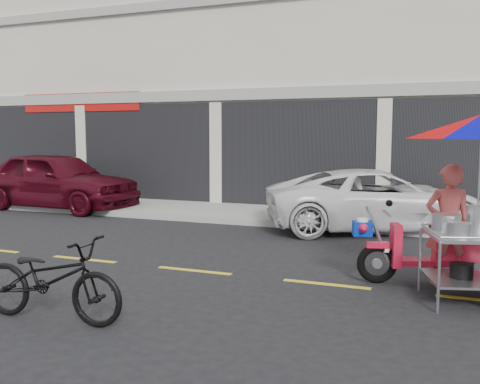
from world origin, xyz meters
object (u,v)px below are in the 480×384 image
(white_pickup, at_px, (377,200))
(food_vendor_rig, at_px, (466,180))
(maroon_sedan, at_px, (57,180))
(near_bicycle, at_px, (50,279))

(white_pickup, xyz_separation_m, food_vendor_rig, (1.61, -4.34, 0.82))
(maroon_sedan, distance_m, near_bicycle, 9.26)
(maroon_sedan, relative_size, near_bicycle, 2.60)
(food_vendor_rig, bearing_deg, near_bicycle, -163.98)
(maroon_sedan, distance_m, white_pickup, 8.52)
(maroon_sedan, distance_m, food_vendor_rig, 11.08)
(maroon_sedan, relative_size, white_pickup, 0.99)
(maroon_sedan, bearing_deg, food_vendor_rig, -110.80)
(food_vendor_rig, bearing_deg, white_pickup, 93.96)
(white_pickup, height_order, food_vendor_rig, food_vendor_rig)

